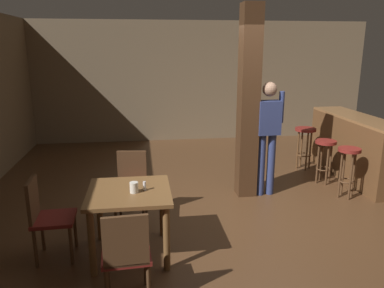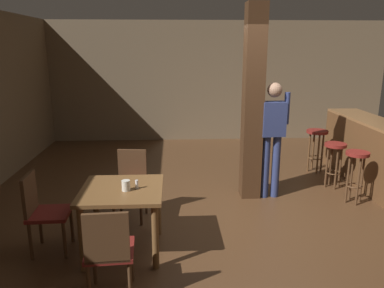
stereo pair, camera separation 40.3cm
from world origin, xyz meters
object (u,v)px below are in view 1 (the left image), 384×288
Objects in this scene: bar_stool_near at (348,161)px; bar_stool_far at (305,138)px; chair_south at (126,253)px; salt_shaker at (145,186)px; napkin_cup at (134,187)px; standing_person at (268,131)px; chair_north at (131,183)px; dining_table at (130,202)px; bar_counter at (350,147)px; bar_stool_mid at (325,151)px; chair_west at (46,214)px.

bar_stool_near reaches higher than bar_stool_far.
chair_south reaches higher than salt_shaker.
standing_person reaches higher than napkin_cup.
chair_north is 2.15m from standing_person.
chair_south reaches higher than napkin_cup.
dining_table is at bearing 173.56° from salt_shaker.
chair_north is 1.71m from chair_south.
bar_counter is (3.69, 1.15, 0.04)m from chair_north.
bar_stool_near reaches higher than dining_table.
chair_north reaches higher than bar_stool_near.
napkin_cup reaches higher than bar_stool_far.
salt_shaker is 0.13× the size of bar_stool_mid.
chair_north is at bearing 89.72° from chair_south.
bar_counter reaches higher than napkin_cup.
bar_counter is 0.81m from bar_stool_far.
bar_stool_far is at bearing 32.76° from chair_west.
chair_west is 0.40× the size of bar_counter.
dining_table is 0.87m from chair_north.
bar_stool_mid is (3.07, 1.87, -0.25)m from napkin_cup.
bar_counter is 0.99m from bar_stool_near.
dining_table is at bearing -159.77° from bar_stool_near.
dining_table is 2.51m from standing_person.
standing_person is at bearing -162.92° from bar_stool_mid.
chair_west is at bearing -156.03° from bar_stool_mid.
chair_north reaches higher than bar_stool_far.
salt_shaker is (0.17, -0.88, 0.28)m from chair_north.
napkin_cup is at bearing -139.09° from bar_stool_far.
napkin_cup is 0.15× the size of bar_stool_far.
standing_person is 2.36× the size of bar_stool_mid.
dining_table is 4.20m from bar_counter.
chair_south is 4.66m from bar_stool_far.
bar_stool_far is at bearing 29.00° from chair_north.
chair_south is 1.16× the size of bar_stool_far.
chair_north is 0.40× the size of bar_counter.
chair_west reaches higher than napkin_cup.
chair_north is 1.22× the size of bar_stool_mid.
salt_shaker reaches higher than dining_table.
bar_stool_near is at bearing 5.53° from chair_north.
dining_table is at bearing -151.46° from bar_counter.
chair_west is at bearing 174.35° from napkin_cup.
bar_stool_mid is (3.13, 0.94, 0.04)m from chair_north.
chair_south is 4.67m from bar_counter.
chair_south is 9.17× the size of salt_shaker.
chair_west is 7.84× the size of napkin_cup.
bar_counter reaches higher than bar_stool_mid.
dining_table is at bearing 129.52° from napkin_cup.
bar_counter is (1.68, 0.55, -0.46)m from standing_person.
chair_south is (0.86, -0.87, 0.00)m from chair_west.
chair_west is 4.97m from bar_counter.
bar_counter is 3.03× the size of bar_stool_mid.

